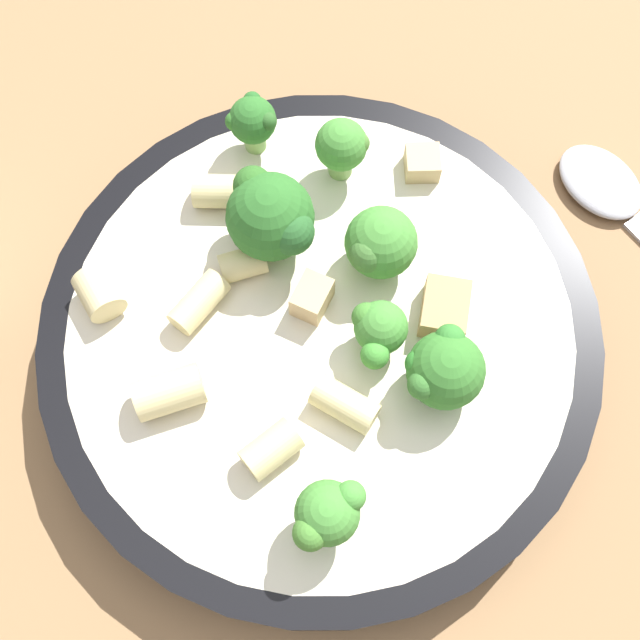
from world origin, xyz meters
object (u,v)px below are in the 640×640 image
broccoli_floret_0 (380,328)px  broccoli_floret_6 (444,369)px  chicken_chunk_1 (422,163)px  broccoli_floret_1 (327,514)px  rigatoni_5 (236,271)px  rigatoni_4 (169,392)px  rigatoni_1 (199,302)px  rigatoni_0 (222,191)px  pasta_bowl (320,338)px  rigatoni_3 (99,293)px  rigatoni_2 (345,404)px  rigatoni_6 (271,449)px  chicken_chunk_2 (445,309)px  chicken_chunk_0 (312,297)px  broccoli_floret_3 (342,147)px  broccoli_floret_5 (252,121)px  spoon (627,210)px  broccoli_floret_4 (271,217)px  broccoli_floret_2 (379,242)px

broccoli_floret_0 → broccoli_floret_6: size_ratio=0.80×
chicken_chunk_1 → broccoli_floret_1: bearing=113.8°
rigatoni_5 → rigatoni_4: bearing=105.0°
broccoli_floret_1 → rigatoni_1: 0.11m
broccoli_floret_6 → rigatoni_0: bearing=-4.0°
pasta_bowl → rigatoni_0: 0.08m
rigatoni_1 → broccoli_floret_1: bearing=160.1°
rigatoni_3 → rigatoni_2: bearing=-165.6°
rigatoni_4 → rigatoni_5: size_ratio=1.41×
rigatoni_6 → rigatoni_0: bearing=-38.9°
pasta_bowl → chicken_chunk_2: chicken_chunk_2 is taller
broccoli_floret_1 → chicken_chunk_0: 0.10m
pasta_bowl → broccoli_floret_3: size_ratio=7.39×
rigatoni_6 → chicken_chunk_1: bearing=-77.2°
pasta_bowl → rigatoni_3: (0.08, 0.05, 0.02)m
broccoli_floret_5 → rigatoni_2: bearing=146.8°
chicken_chunk_0 → spoon: 0.18m
spoon → broccoli_floret_4: bearing=49.6°
broccoli_floret_3 → rigatoni_2: size_ratio=1.22×
broccoli_floret_0 → broccoli_floret_2: (0.02, -0.03, 0.00)m
rigatoni_3 → rigatoni_6: 0.11m
rigatoni_0 → rigatoni_6: (-0.10, 0.08, -0.00)m
rigatoni_0 → chicken_chunk_0: same height
broccoli_floret_1 → broccoli_floret_4: 0.13m
broccoli_floret_3 → chicken_chunk_0: (-0.03, 0.06, -0.01)m
broccoli_floret_5 → broccoli_floret_6: size_ratio=0.90×
broccoli_floret_3 → broccoli_floret_6: size_ratio=0.96×
broccoli_floret_3 → rigatoni_2: (-0.08, 0.09, -0.01)m
rigatoni_1 → broccoli_floret_4: bearing=-95.1°
rigatoni_3 → chicken_chunk_1: (-0.07, -0.15, -0.00)m
broccoli_floret_4 → pasta_bowl: bearing=155.7°
broccoli_floret_5 → chicken_chunk_1: 0.08m
broccoli_floret_3 → rigatoni_0: broccoli_floret_3 is taller
rigatoni_4 → rigatoni_5: rigatoni_4 is taller
rigatoni_5 → chicken_chunk_0: (-0.04, -0.01, 0.00)m
chicken_chunk_0 → pasta_bowl: bearing=146.1°
rigatoni_0 → pasta_bowl: bearing=164.2°
pasta_bowl → chicken_chunk_0: (0.01, -0.01, 0.02)m
rigatoni_5 → rigatoni_6: bearing=141.6°
rigatoni_2 → spoon: (-0.04, -0.18, -0.03)m
rigatoni_1 → broccoli_floret_2: bearing=-124.6°
broccoli_floret_2 → broccoli_floret_4: (0.04, 0.02, 0.00)m
broccoli_floret_6 → rigatoni_6: 0.08m
broccoli_floret_6 → chicken_chunk_0: size_ratio=1.96×
rigatoni_2 → rigatoni_4: bearing=35.6°
broccoli_floret_6 → broccoli_floret_3: bearing=-29.8°
rigatoni_0 → rigatoni_1: (-0.03, 0.05, -0.00)m
broccoli_floret_5 → pasta_bowl: bearing=147.5°
rigatoni_2 → rigatoni_5: (0.08, -0.02, -0.00)m
chicken_chunk_0 → rigatoni_4: bearing=75.4°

